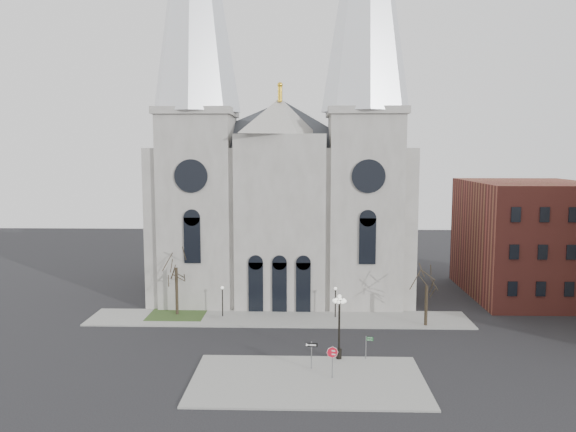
{
  "coord_description": "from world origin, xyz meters",
  "views": [
    {
      "loc": [
        2.69,
        -46.5,
        17.62
      ],
      "look_at": [
        1.08,
        8.0,
        11.33
      ],
      "focal_mm": 35.0,
      "sensor_mm": 36.0,
      "label": 1
    }
  ],
  "objects_px": {
    "globe_lamp": "(339,318)",
    "one_way_sign": "(312,350)",
    "stop_sign": "(332,356)",
    "street_name_sign": "(367,345)"
  },
  "relations": [
    {
      "from": "stop_sign",
      "to": "one_way_sign",
      "type": "xyz_separation_m",
      "value": [
        -1.59,
        1.81,
        -0.27
      ]
    },
    {
      "from": "one_way_sign",
      "to": "street_name_sign",
      "type": "relative_size",
      "value": 1.14
    },
    {
      "from": "globe_lamp",
      "to": "one_way_sign",
      "type": "bearing_deg",
      "value": -135.56
    },
    {
      "from": "globe_lamp",
      "to": "one_way_sign",
      "type": "height_order",
      "value": "globe_lamp"
    },
    {
      "from": "one_way_sign",
      "to": "stop_sign",
      "type": "bearing_deg",
      "value": -42.71
    },
    {
      "from": "stop_sign",
      "to": "globe_lamp",
      "type": "bearing_deg",
      "value": 98.73
    },
    {
      "from": "street_name_sign",
      "to": "globe_lamp",
      "type": "bearing_deg",
      "value": -176.39
    },
    {
      "from": "stop_sign",
      "to": "one_way_sign",
      "type": "relative_size",
      "value": 1.11
    },
    {
      "from": "one_way_sign",
      "to": "street_name_sign",
      "type": "xyz_separation_m",
      "value": [
        4.71,
        2.31,
        -0.33
      ]
    },
    {
      "from": "globe_lamp",
      "to": "one_way_sign",
      "type": "distance_m",
      "value": 3.85
    }
  ]
}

